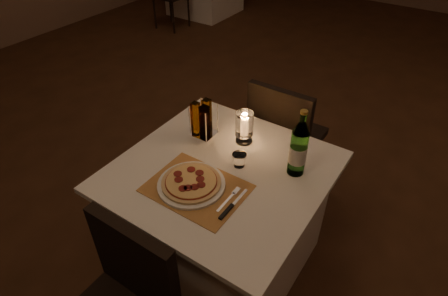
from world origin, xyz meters
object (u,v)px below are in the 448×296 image
Objects in this scene: main_table at (222,218)px; tumbler at (239,160)px; chair_far at (283,131)px; pizza at (191,182)px; water_bottle at (298,149)px; hurricane_candle at (244,125)px; plate at (191,184)px.

tumbler is (0.06, 0.07, 0.40)m from main_table.
chair_far is at bearing 95.08° from tumbler.
water_bottle reaches higher than pizza.
tumbler is 0.20× the size of water_bottle.
water_bottle is 0.35m from hurricane_candle.
chair_far is (0.00, 0.71, 0.18)m from main_table.
hurricane_candle is at bearing 167.91° from water_bottle.
tumbler reaches higher than pizza.
pizza is (-0.05, -0.89, 0.22)m from chair_far.
tumbler is at bearing 66.87° from pizza.
plate is 4.43× the size of tumbler.
plate is 0.02m from pizza.
plate is at bearing -134.67° from water_bottle.
main_table is at bearing -83.37° from hurricane_candle.
chair_far is 0.92m from pizza.
hurricane_candle is (-0.34, 0.07, -0.04)m from water_bottle.
pizza is at bearing -93.21° from chair_far.
pizza is 0.79× the size of water_bottle.
plate is (-0.05, -0.18, 0.38)m from main_table.
main_table is 0.41m from tumbler.
tumbler is at bearing 51.15° from main_table.
water_bottle is at bearing 30.75° from main_table.
main_table is at bearing 74.46° from pizza.
main_table is 0.54m from hurricane_candle.
hurricane_candle is (-0.09, 0.19, 0.07)m from tumbler.
main_table is at bearing -149.25° from water_bottle.
tumbler is at bearing -64.99° from hurricane_candle.
main_table is 0.44m from pizza.
water_bottle reaches higher than plate.
pizza is 3.88× the size of tumbler.
water_bottle reaches higher than hurricane_candle.
main_table is 0.74m from chair_far.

